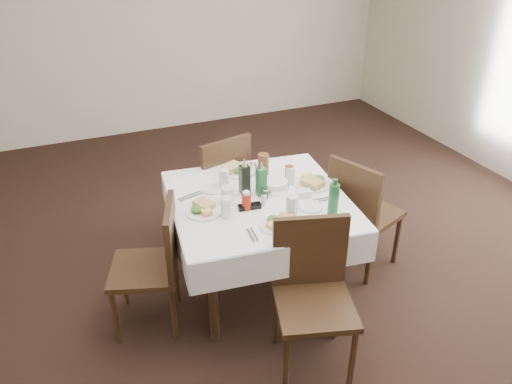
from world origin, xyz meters
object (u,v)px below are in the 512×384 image
chair_north (220,182)px  coffee_mug (228,195)px  water_s (292,206)px  bread_basket (274,185)px  dining_table (259,210)px  oil_cruet_green (261,181)px  chair_west (157,259)px  chair_east (360,209)px  water_w (227,207)px  water_e (290,175)px  ketchup_bottle (246,201)px  water_n (224,178)px  chair_south (312,285)px  green_bottle (334,199)px  oil_cruet_dark (245,178)px

chair_north → coffee_mug: (-0.17, -0.68, 0.27)m
water_s → bread_basket: (0.05, 0.37, -0.04)m
dining_table → oil_cruet_green: oil_cruet_green is taller
chair_west → coffee_mug: size_ratio=6.36×
chair_east → water_w: bearing=-176.2°
chair_north → chair_west: 1.06m
oil_cruet_green → chair_west: bearing=-172.0°
chair_west → water_e: bearing=10.4°
dining_table → coffee_mug: coffee_mug is taller
chair_west → ketchup_bottle: bearing=-2.7°
water_n → ketchup_bottle: water_n is taller
chair_south → green_bottle: 0.58m
water_w → bread_basket: 0.48m
chair_south → oil_cruet_dark: bearing=97.1°
bread_basket → oil_cruet_dark: 0.23m
chair_west → bread_basket: (0.89, 0.15, 0.28)m
water_n → water_s: (0.26, -0.54, 0.01)m
chair_west → water_s: size_ratio=6.06×
chair_west → water_n: chair_west is taller
chair_west → oil_cruet_dark: bearing=14.7°
water_s → coffee_mug: 0.46m
water_s → coffee_mug: bearing=132.2°
dining_table → green_bottle: 0.55m
ketchup_bottle → bread_basket: bearing=32.2°
water_e → oil_cruet_dark: (-0.35, -0.01, 0.05)m
oil_cruet_green → chair_east: bearing=-7.9°
water_w → water_e: bearing=24.0°
water_n → ketchup_bottle: 0.35m
chair_north → bread_basket: (0.19, -0.65, 0.25)m
bread_basket → oil_cruet_green: oil_cruet_green is taller
chair_south → green_bottle: green_bottle is taller
dining_table → water_e: size_ratio=10.15×
green_bottle → bread_basket: bearing=115.6°
chair_east → water_s: chair_east is taller
dining_table → chair_east: size_ratio=1.39×
chair_west → oil_cruet_green: oil_cruet_green is taller
oil_cruet_green → dining_table: bearing=-130.6°
chair_north → oil_cruet_dark: size_ratio=3.57×
oil_cruet_green → green_bottle: bearing=-50.9°
oil_cruet_dark → water_w: bearing=-131.9°
water_n → water_w: 0.40m
water_e → chair_east: bearing=-20.3°
coffee_mug → bread_basket: bearing=4.5°
chair_south → oil_cruet_dark: 0.89m
oil_cruet_green → coffee_mug: size_ratio=1.79×
chair_north → oil_cruet_green: 0.77m
chair_south → chair_east: 0.98m
coffee_mug → oil_cruet_green: bearing=-2.4°
chair_east → chair_west: bearing=-179.8°
water_n → water_e: size_ratio=1.04×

